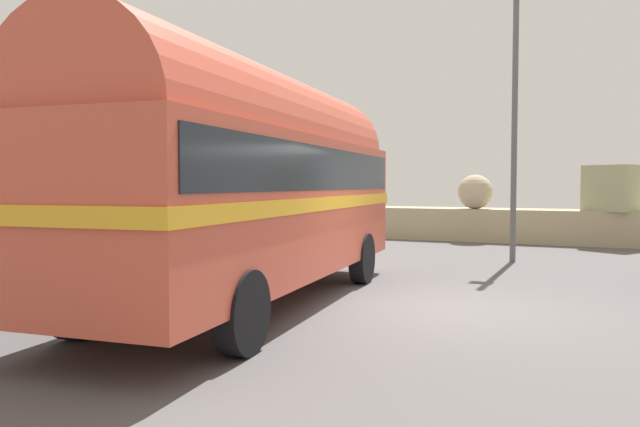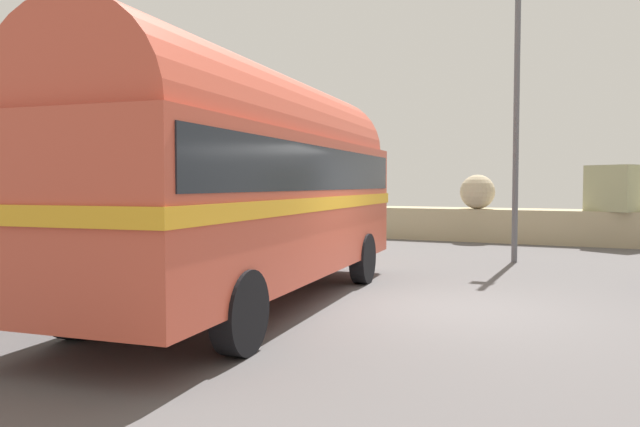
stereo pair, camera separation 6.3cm
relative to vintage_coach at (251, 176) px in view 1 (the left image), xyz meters
name	(u,v)px [view 1 (the left image)]	position (x,y,z in m)	size (l,w,h in m)	color
ground	(447,309)	(2.82, 1.09, -2.04)	(32.00, 26.00, 0.02)	#575353
breakwater	(537,223)	(2.85, 12.88, -1.39)	(31.36, 2.27, 2.50)	tan
vintage_coach	(251,176)	(0.00, 0.00, 0.00)	(3.48, 8.82, 3.70)	black
second_coach	(29,177)	(-4.08, -0.74, 0.00)	(3.73, 8.85, 3.70)	black
lamp_post	(515,104)	(2.87, 7.40, 1.81)	(0.44, 0.95, 6.89)	#5B5B60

